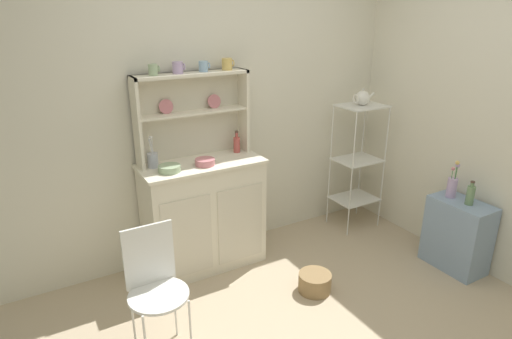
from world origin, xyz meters
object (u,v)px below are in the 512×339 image
(flower_vase, at_px, (452,185))
(utensil_jar, at_px, (153,160))
(wire_chair, at_px, (155,281))
(cup_sage_0, at_px, (153,70))
(bowl_mixing_large, at_px, (169,168))
(jam_bottle, at_px, (237,144))
(hutch_cabinet, at_px, (204,214))
(side_shelf_blue, at_px, (457,235))
(oil_bottle, at_px, (470,195))
(bakers_rack, at_px, (358,155))
(hutch_shelf_unit, at_px, (191,109))
(floor_basket, at_px, (315,282))
(porcelain_teapot, at_px, (362,98))

(flower_vase, bearing_deg, utensil_jar, 154.20)
(wire_chair, distance_m, cup_sage_0, 1.48)
(cup_sage_0, relative_size, bowl_mixing_large, 0.49)
(wire_chair, xyz_separation_m, jam_bottle, (1.01, 0.87, 0.47))
(hutch_cabinet, xyz_separation_m, side_shelf_blue, (1.78, -1.07, -0.17))
(oil_bottle, bearing_deg, wire_chair, 171.99)
(cup_sage_0, height_order, flower_vase, cup_sage_0)
(hutch_cabinet, height_order, bakers_rack, bakers_rack)
(bakers_rack, distance_m, side_shelf_blue, 1.12)
(hutch_shelf_unit, height_order, utensil_jar, hutch_shelf_unit)
(wire_chair, xyz_separation_m, utensil_jar, (0.29, 0.86, 0.46))
(wire_chair, xyz_separation_m, floor_basket, (1.22, 0.01, -0.44))
(hutch_cabinet, relative_size, bowl_mixing_large, 5.91)
(cup_sage_0, distance_m, flower_vase, 2.51)
(floor_basket, relative_size, utensil_jar, 1.01)
(bakers_rack, xyz_separation_m, side_shelf_blue, (0.21, -1.01, -0.44))
(jam_bottle, relative_size, oil_bottle, 0.93)
(floor_basket, bearing_deg, porcelain_teapot, 34.99)
(cup_sage_0, height_order, utensil_jar, cup_sage_0)
(utensil_jar, xyz_separation_m, flower_vase, (2.14, -1.03, -0.28))
(floor_basket, bearing_deg, jam_bottle, 103.83)
(side_shelf_blue, bearing_deg, jam_bottle, 140.74)
(side_shelf_blue, xyz_separation_m, jam_bottle, (-1.42, 1.16, 0.69))
(hutch_cabinet, xyz_separation_m, oil_bottle, (1.78, -1.12, 0.21))
(flower_vase, bearing_deg, hutch_cabinet, 151.75)
(wire_chair, relative_size, oil_bottle, 4.35)
(floor_basket, xyz_separation_m, bowl_mixing_large, (-0.85, 0.70, 0.86))
(hutch_cabinet, bearing_deg, wire_chair, -129.91)
(hutch_cabinet, relative_size, oil_bottle, 4.98)
(cup_sage_0, bearing_deg, bakers_rack, -5.85)
(hutch_cabinet, relative_size, floor_basket, 3.87)
(wire_chair, distance_m, porcelain_teapot, 2.46)
(hutch_cabinet, bearing_deg, porcelain_teapot, -2.47)
(porcelain_teapot, bearing_deg, side_shelf_blue, -78.28)
(hutch_cabinet, distance_m, cup_sage_0, 1.20)
(wire_chair, relative_size, cup_sage_0, 10.60)
(bowl_mixing_large, xyz_separation_m, flower_vase, (2.06, -0.88, -0.24))
(bakers_rack, bearing_deg, oil_bottle, -78.87)
(hutch_shelf_unit, height_order, porcelain_teapot, hutch_shelf_unit)
(porcelain_teapot, xyz_separation_m, oil_bottle, (0.21, -1.06, -0.60))
(hutch_cabinet, distance_m, hutch_shelf_unit, 0.85)
(floor_basket, bearing_deg, bowl_mixing_large, 140.75)
(flower_vase, bearing_deg, side_shelf_blue, -89.99)
(cup_sage_0, xyz_separation_m, jam_bottle, (0.64, -0.04, -0.64))
(hutch_shelf_unit, height_order, bakers_rack, hutch_shelf_unit)
(bakers_rack, xyz_separation_m, wire_chair, (-2.22, -0.71, -0.21))
(hutch_cabinet, bearing_deg, floor_basket, -53.52)
(bakers_rack, bearing_deg, bowl_mixing_large, -179.83)
(bakers_rack, bearing_deg, jam_bottle, 172.76)
(wire_chair, bearing_deg, oil_bottle, 4.32)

